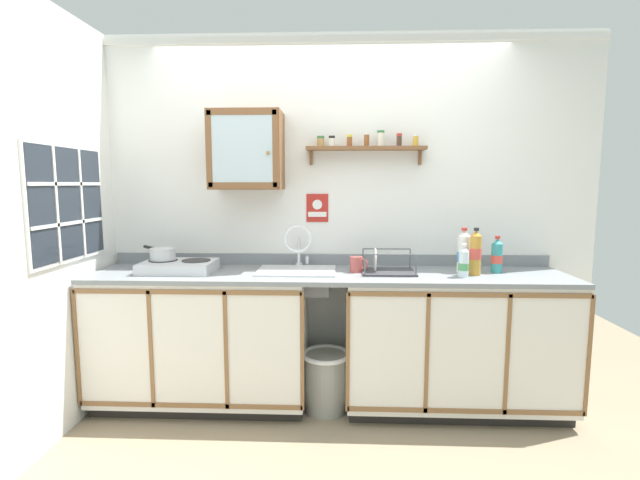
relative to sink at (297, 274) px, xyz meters
name	(u,v)px	position (x,y,z in m)	size (l,w,h in m)	color
floor	(327,432)	(0.22, -0.39, -0.92)	(6.22, 6.22, 0.00)	gray
back_wall	(329,215)	(0.22, 0.29, 0.38)	(3.82, 0.07, 2.59)	white
side_wall_left	(25,228)	(-1.42, -0.67, 0.37)	(0.05, 3.45, 2.59)	white
lower_cabinet_run	(203,339)	(-0.65, -0.04, -0.46)	(1.46, 0.61, 0.91)	black
lower_cabinet_run_right	(454,343)	(1.07, -0.04, -0.46)	(1.48, 0.61, 0.91)	black
countertop	(328,275)	(0.22, -0.04, 0.00)	(3.18, 0.63, 0.03)	gray
backsplash	(329,259)	(0.22, 0.25, 0.06)	(3.18, 0.02, 0.08)	gray
sink	(297,274)	(0.00, 0.00, 0.00)	(0.53, 0.43, 0.45)	silver
hot_plate_stove	(179,266)	(-0.80, -0.05, 0.06)	(0.48, 0.34, 0.08)	silver
saucepan	(162,253)	(-0.92, -0.02, 0.14)	(0.30, 0.28, 0.08)	silver
bottle_detergent_teal_0	(497,256)	(1.35, 0.00, 0.13)	(0.07, 0.07, 0.25)	teal
bottle_water_clear_1	(464,263)	(1.08, -0.16, 0.11)	(0.07, 0.07, 0.22)	silver
bottle_opaque_white_2	(463,253)	(1.12, 0.00, 0.15)	(0.08, 0.08, 0.30)	white
bottle_juice_amber_3	(475,253)	(1.18, -0.08, 0.17)	(0.08, 0.08, 0.31)	gold
dish_rack	(386,269)	(0.61, -0.04, 0.04)	(0.36, 0.28, 0.17)	#333338
mug	(357,264)	(0.41, -0.02, 0.07)	(0.12, 0.09, 0.11)	#B24C47
wall_cabinet	(247,151)	(-0.35, 0.11, 0.84)	(0.49, 0.33, 0.53)	brown
spice_shelf	(366,146)	(0.47, 0.19, 0.87)	(0.84, 0.14, 0.23)	brown
warning_sign	(317,208)	(0.13, 0.26, 0.44)	(0.16, 0.01, 0.20)	#B2261E
window	(68,204)	(-1.39, -0.31, 0.49)	(0.03, 0.79, 0.72)	#262D38
trash_bin	(326,380)	(0.20, -0.11, -0.71)	(0.34, 0.34, 0.40)	gray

